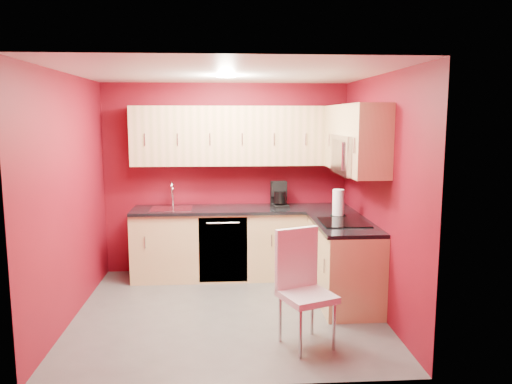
{
  "coord_description": "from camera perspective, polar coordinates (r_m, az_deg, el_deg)",
  "views": [
    {
      "loc": [
        -0.04,
        -5.09,
        2.06
      ],
      "look_at": [
        0.33,
        0.55,
        1.21
      ],
      "focal_mm": 35.0,
      "sensor_mm": 36.0,
      "label": 1
    }
  ],
  "objects": [
    {
      "name": "wall_front",
      "position": [
        3.69,
        -3.08,
        -4.18
      ],
      "size": [
        3.2,
        0.0,
        3.2
      ],
      "primitive_type": "plane",
      "rotation": [
        -1.57,
        0.0,
        0.0
      ],
      "color": "maroon",
      "rests_on": "floor"
    },
    {
      "name": "wall_right",
      "position": [
        5.41,
        13.9,
        -0.31
      ],
      "size": [
        0.0,
        3.0,
        3.0
      ],
      "primitive_type": "plane",
      "rotation": [
        1.57,
        0.0,
        -1.57
      ],
      "color": "maroon",
      "rests_on": "floor"
    },
    {
      "name": "microwave",
      "position": [
        5.5,
        11.37,
        4.21
      ],
      "size": [
        0.42,
        0.76,
        0.42
      ],
      "color": "silver",
      "rests_on": "upper_cabinets_right"
    },
    {
      "name": "wall_left",
      "position": [
        5.39,
        -20.56,
        -0.65
      ],
      "size": [
        0.0,
        3.0,
        3.0
      ],
      "primitive_type": "plane",
      "rotation": [
        1.57,
        0.0,
        1.57
      ],
      "color": "maroon",
      "rests_on": "floor"
    },
    {
      "name": "upper_cabinets_right",
      "position": [
        5.73,
        11.11,
        6.66
      ],
      "size": [
        0.35,
        1.55,
        0.75
      ],
      "color": "tan",
      "rests_on": "wall_right"
    },
    {
      "name": "cooktop",
      "position": [
        5.58,
        10.01,
        -3.44
      ],
      "size": [
        0.5,
        0.55,
        0.01
      ],
      "primitive_type": "cube",
      "color": "black",
      "rests_on": "countertop_right"
    },
    {
      "name": "napkin_holder",
      "position": [
        6.55,
        2.87,
        -0.88
      ],
      "size": [
        0.18,
        0.18,
        0.15
      ],
      "primitive_type": null,
      "rotation": [
        0.0,
        0.0,
        -0.27
      ],
      "color": "black",
      "rests_on": "countertop_back"
    },
    {
      "name": "paper_towel",
      "position": [
        5.92,
        9.38,
        -1.23
      ],
      "size": [
        0.2,
        0.2,
        0.31
      ],
      "primitive_type": null,
      "rotation": [
        0.0,
        0.0,
        0.1
      ],
      "color": "white",
      "rests_on": "countertop_right"
    },
    {
      "name": "dishwasher_front",
      "position": [
        6.22,
        -3.77,
        -6.61
      ],
      "size": [
        0.6,
        0.02,
        0.82
      ],
      "primitive_type": "cube",
      "color": "black",
      "rests_on": "base_cabinets_back"
    },
    {
      "name": "dining_chair",
      "position": [
        4.57,
        5.86,
        -11.06
      ],
      "size": [
        0.56,
        0.57,
        1.06
      ],
      "primitive_type": null,
      "rotation": [
        0.0,
        0.0,
        0.38
      ],
      "color": "silver",
      "rests_on": "floor"
    },
    {
      "name": "upper_cabinets_back",
      "position": [
        6.43,
        -1.66,
        6.45
      ],
      "size": [
        2.8,
        0.35,
        0.75
      ],
      "primitive_type": "cube",
      "color": "tan",
      "rests_on": "wall_back"
    },
    {
      "name": "floor",
      "position": [
        5.5,
        -3.18,
        -13.48
      ],
      "size": [
        3.2,
        3.2,
        0.0
      ],
      "primitive_type": "plane",
      "color": "#4F4D4A",
      "rests_on": "ground"
    },
    {
      "name": "countertop_right",
      "position": [
        5.62,
        9.97,
        -3.61
      ],
      "size": [
        0.63,
        1.27,
        0.04
      ],
      "primitive_type": "cube",
      "color": "black",
      "rests_on": "base_cabinets_right"
    },
    {
      "name": "wall_back",
      "position": [
        6.64,
        -3.42,
        1.53
      ],
      "size": [
        3.2,
        0.0,
        3.2
      ],
      "primitive_type": "plane",
      "rotation": [
        1.57,
        0.0,
        0.0
      ],
      "color": "maroon",
      "rests_on": "floor"
    },
    {
      "name": "downlight",
      "position": [
        5.41,
        -3.44,
        13.03
      ],
      "size": [
        0.2,
        0.2,
        0.01
      ],
      "primitive_type": "cylinder",
      "color": "white",
      "rests_on": "ceiling"
    },
    {
      "name": "base_cabinets_back",
      "position": [
        6.51,
        -1.56,
        -5.92
      ],
      "size": [
        2.8,
        0.6,
        0.87
      ],
      "primitive_type": "cube",
      "color": "#D5BC7A",
      "rests_on": "floor"
    },
    {
      "name": "ceiling",
      "position": [
        5.11,
        -3.42,
        13.46
      ],
      "size": [
        3.2,
        3.2,
        0.0
      ],
      "primitive_type": "plane",
      "rotation": [
        3.14,
        0.0,
        0.0
      ],
      "color": "white",
      "rests_on": "wall_back"
    },
    {
      "name": "coffee_maker",
      "position": [
        6.43,
        2.76,
        -0.28
      ],
      "size": [
        0.24,
        0.29,
        0.33
      ],
      "primitive_type": null,
      "rotation": [
        0.0,
        0.0,
        0.18
      ],
      "color": "black",
      "rests_on": "countertop_back"
    },
    {
      "name": "base_cabinets_right",
      "position": [
        5.75,
        9.96,
        -8.02
      ],
      "size": [
        0.6,
        1.3,
        0.87
      ],
      "primitive_type": "cube",
      "color": "#D5BC7A",
      "rests_on": "floor"
    },
    {
      "name": "sink",
      "position": [
        6.43,
        -9.62,
        -1.57
      ],
      "size": [
        0.52,
        0.42,
        0.35
      ],
      "color": "silver",
      "rests_on": "countertop_back"
    },
    {
      "name": "countertop_back",
      "position": [
        6.39,
        -1.57,
        -2.0
      ],
      "size": [
        2.8,
        0.63,
        0.04
      ],
      "primitive_type": "cube",
      "color": "black",
      "rests_on": "base_cabinets_back"
    }
  ]
}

